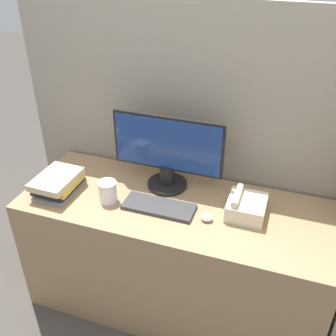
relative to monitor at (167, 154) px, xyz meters
name	(u,v)px	position (x,y,z in m)	size (l,w,h in m)	color
cubicle_panel_rear	(193,154)	(0.09, 0.20, -0.09)	(2.05, 0.04, 1.71)	gray
desk	(174,256)	(0.09, -0.15, -0.57)	(1.65, 0.63, 0.74)	#937551
monitor	(167,154)	(0.00, 0.00, 0.00)	(0.61, 0.22, 0.42)	black
keyboard	(159,207)	(0.03, -0.21, -0.19)	(0.37, 0.15, 0.02)	#333333
mouse	(207,218)	(0.29, -0.23, -0.18)	(0.06, 0.05, 0.03)	silver
coffee_cup	(108,192)	(-0.25, -0.24, -0.14)	(0.10, 0.10, 0.12)	white
book_stack	(58,183)	(-0.55, -0.25, -0.15)	(0.21, 0.28, 0.10)	slate
desk_telephone	(246,207)	(0.46, -0.12, -0.15)	(0.19, 0.21, 0.12)	beige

